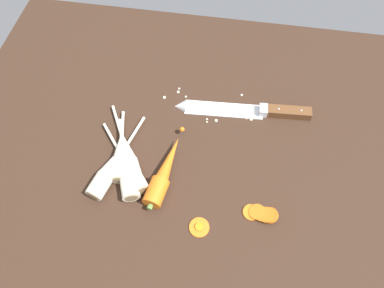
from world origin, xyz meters
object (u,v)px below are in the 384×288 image
at_px(parsnip_outer, 120,156).
at_px(carrot_slice_stray_near, 199,227).
at_px(carrot_slice_stack, 261,214).
at_px(parsnip_mid_left, 127,154).
at_px(parsnip_mid_right, 111,168).
at_px(chefs_knife, 240,110).
at_px(parsnip_back, 127,170).
at_px(whole_carrot, 164,172).
at_px(parsnip_front, 128,167).

height_order(parsnip_outer, carrot_slice_stray_near, parsnip_outer).
height_order(carrot_slice_stack, carrot_slice_stray_near, carrot_slice_stack).
relative_size(parsnip_mid_left, parsnip_mid_right, 0.89).
xyz_separation_m(chefs_knife, carrot_slice_stack, (0.07, -0.27, 0.00)).
bearing_deg(parsnip_mid_left, parsnip_back, -74.26).
xyz_separation_m(parsnip_back, carrot_slice_stray_near, (0.18, -0.10, -0.02)).
relative_size(whole_carrot, carrot_slice_stack, 2.90).
bearing_deg(carrot_slice_stack, parsnip_back, 170.36).
bearing_deg(whole_carrot, parsnip_front, 179.45).
relative_size(whole_carrot, carrot_slice_stray_near, 5.00).
distance_m(parsnip_front, parsnip_mid_right, 0.04).
relative_size(parsnip_back, carrot_slice_stack, 2.81).
distance_m(chefs_knife, carrot_slice_stack, 0.28).
height_order(chefs_knife, parsnip_front, parsnip_front).
height_order(parsnip_back, carrot_slice_stray_near, parsnip_back).
height_order(parsnip_front, carrot_slice_stray_near, parsnip_front).
bearing_deg(whole_carrot, parsnip_mid_left, 160.09).
bearing_deg(parsnip_mid_right, chefs_knife, 38.33).
bearing_deg(parsnip_front, carrot_slice_stack, -10.85).
height_order(parsnip_mid_right, carrot_slice_stack, parsnip_mid_right).
xyz_separation_m(chefs_knife, parsnip_outer, (-0.26, -0.19, 0.01)).
height_order(whole_carrot, carrot_slice_stack, whole_carrot).
bearing_deg(parsnip_mid_left, carrot_slice_stack, -16.23).
height_order(parsnip_mid_left, parsnip_back, same).
xyz_separation_m(parsnip_outer, carrot_slice_stack, (0.33, -0.09, -0.01)).
bearing_deg(parsnip_outer, whole_carrot, -13.85).
height_order(parsnip_front, parsnip_outer, same).
distance_m(parsnip_front, carrot_slice_stack, 0.31).
distance_m(parsnip_outer, carrot_slice_stray_near, 0.25).
bearing_deg(whole_carrot, parsnip_back, -176.09).
height_order(parsnip_front, parsnip_mid_left, same).
xyz_separation_m(whole_carrot, parsnip_mid_right, (-0.12, -0.01, -0.00)).
bearing_deg(parsnip_back, parsnip_mid_right, -178.14).
relative_size(parsnip_mid_right, parsnip_back, 1.11).
relative_size(parsnip_mid_right, parsnip_outer, 1.20).
bearing_deg(parsnip_mid_right, whole_carrot, 3.28).
relative_size(parsnip_mid_left, parsnip_back, 0.99).
relative_size(parsnip_front, parsnip_back, 0.85).
bearing_deg(parsnip_mid_right, parsnip_mid_left, 57.76).
xyz_separation_m(parsnip_mid_right, carrot_slice_stack, (0.35, -0.05, -0.01)).
relative_size(chefs_knife, parsnip_mid_left, 1.68).
distance_m(whole_carrot, carrot_slice_stray_near, 0.14).
xyz_separation_m(carrot_slice_stack, carrot_slice_stray_near, (-0.13, -0.05, -0.00)).
bearing_deg(parsnip_mid_right, carrot_slice_stack, -8.40).
xyz_separation_m(parsnip_front, carrot_slice_stack, (0.31, -0.06, -0.01)).
distance_m(whole_carrot, parsnip_back, 0.08).
distance_m(chefs_knife, parsnip_mid_right, 0.35).
bearing_deg(parsnip_mid_right, parsnip_outer, 68.74).
bearing_deg(carrot_slice_stack, parsnip_outer, 165.65).
bearing_deg(parsnip_outer, parsnip_back, -53.07).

